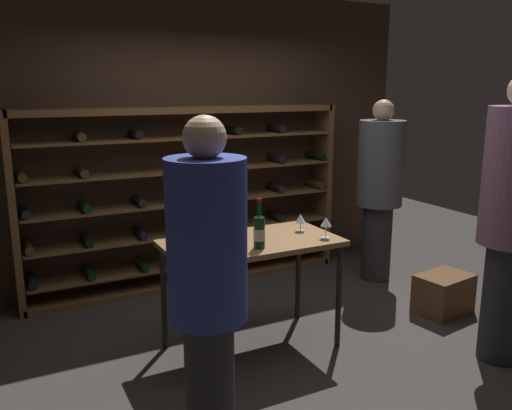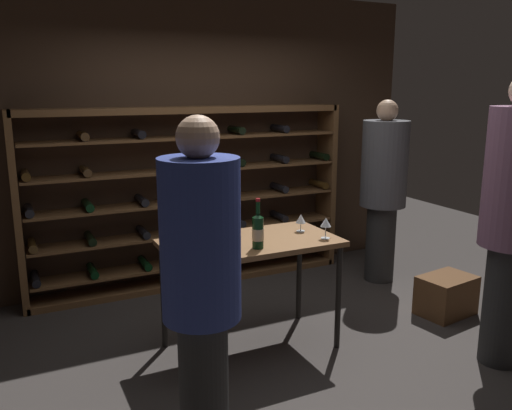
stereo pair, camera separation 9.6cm
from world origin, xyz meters
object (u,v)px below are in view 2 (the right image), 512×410
object	(u,v)px
wine_glass_stemmed_center	(326,223)
wine_glass_stemmed_left	(301,219)
wine_bottle_gold_foil	(258,231)
wine_rack	(190,199)
tasting_table	(251,251)
wine_crate	(446,295)
wine_bottle_red_label	(201,239)
person_bystander_red_print	(201,275)
person_host_in_suit	(383,184)

from	to	relation	value
wine_glass_stemmed_center	wine_glass_stemmed_left	xyz separation A→B (m)	(-0.07, 0.25, -0.02)
wine_bottle_gold_foil	wine_glass_stemmed_left	world-z (taller)	wine_bottle_gold_foil
wine_rack	tasting_table	xyz separation A→B (m)	(-0.05, -1.51, -0.10)
wine_crate	wine_bottle_red_label	world-z (taller)	wine_bottle_red_label
person_bystander_red_print	wine_crate	distance (m)	2.78
wine_rack	person_host_in_suit	distance (m)	1.95
tasting_table	wine_glass_stemmed_left	distance (m)	0.50
person_bystander_red_print	wine_bottle_gold_foil	xyz separation A→B (m)	(0.69, 0.75, -0.03)
wine_glass_stemmed_center	wine_glass_stemmed_left	size ratio (longest dim) A/B	1.16
wine_glass_stemmed_left	wine_bottle_red_label	bearing A→B (deg)	-162.36
person_host_in_suit	wine_glass_stemmed_center	size ratio (longest dim) A/B	11.46
wine_rack	wine_crate	world-z (taller)	wine_rack
tasting_table	wine_glass_stemmed_center	xyz separation A→B (m)	(0.53, -0.20, 0.20)
tasting_table	wine_glass_stemmed_left	size ratio (longest dim) A/B	9.32
person_host_in_suit	wine_bottle_gold_foil	distance (m)	2.10
person_bystander_red_print	wine_glass_stemmed_left	bearing A→B (deg)	-168.61
person_host_in_suit	wine_crate	world-z (taller)	person_host_in_suit
wine_rack	wine_bottle_red_label	bearing A→B (deg)	-106.61
wine_rack	tasting_table	distance (m)	1.52
wine_bottle_red_label	person_host_in_suit	bearing A→B (deg)	23.29
tasting_table	wine_crate	bearing A→B (deg)	-6.22
person_host_in_suit	wine_crate	bearing A→B (deg)	115.71
person_bystander_red_print	wine_bottle_red_label	world-z (taller)	person_bystander_red_print
person_host_in_suit	wine_crate	distance (m)	1.27
wine_crate	wine_bottle_gold_foil	size ratio (longest dim) A/B	1.34
wine_glass_stemmed_center	wine_bottle_gold_foil	bearing A→B (deg)	179.56
wine_rack	wine_bottle_gold_foil	world-z (taller)	wine_rack
tasting_table	wine_bottle_red_label	world-z (taller)	wine_bottle_red_label
person_bystander_red_print	wine_crate	size ratio (longest dim) A/B	3.83
wine_crate	wine_glass_stemmed_center	size ratio (longest dim) A/B	2.97
person_host_in_suit	wine_bottle_red_label	xyz separation A→B (m)	(-2.31, -0.99, -0.02)
wine_crate	wine_bottle_gold_foil	distance (m)	2.02
tasting_table	wine_glass_stemmed_left	xyz separation A→B (m)	(0.46, 0.05, 0.18)
wine_rack	wine_glass_stemmed_center	bearing A→B (deg)	-74.43
wine_bottle_gold_foil	wine_glass_stemmed_center	size ratio (longest dim) A/B	2.22
wine_bottle_red_label	wine_bottle_gold_foil	bearing A→B (deg)	6.34
wine_glass_stemmed_center	tasting_table	bearing A→B (deg)	159.25
person_host_in_suit	person_bystander_red_print	xyz separation A→B (m)	(-2.56, -1.69, -0.00)
wine_glass_stemmed_center	wine_glass_stemmed_left	bearing A→B (deg)	104.68
wine_rack	wine_glass_stemmed_center	xyz separation A→B (m)	(0.48, -1.71, 0.10)
wine_bottle_red_label	wine_glass_stemmed_left	bearing A→B (deg)	17.64
tasting_table	wine_crate	world-z (taller)	tasting_table
tasting_table	wine_glass_stemmed_center	bearing A→B (deg)	-20.75
wine_rack	wine_glass_stemmed_left	bearing A→B (deg)	-74.28
person_host_in_suit	wine_bottle_red_label	size ratio (longest dim) A/B	4.82
wine_crate	wine_glass_stemmed_left	xyz separation A→B (m)	(-1.36, 0.25, 0.78)
person_bystander_red_print	wine_glass_stemmed_left	distance (m)	1.55
wine_crate	wine_glass_stemmed_left	size ratio (longest dim) A/B	3.46
wine_bottle_gold_foil	wine_crate	bearing A→B (deg)	-0.09
wine_crate	wine_bottle_gold_foil	world-z (taller)	wine_bottle_gold_foil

